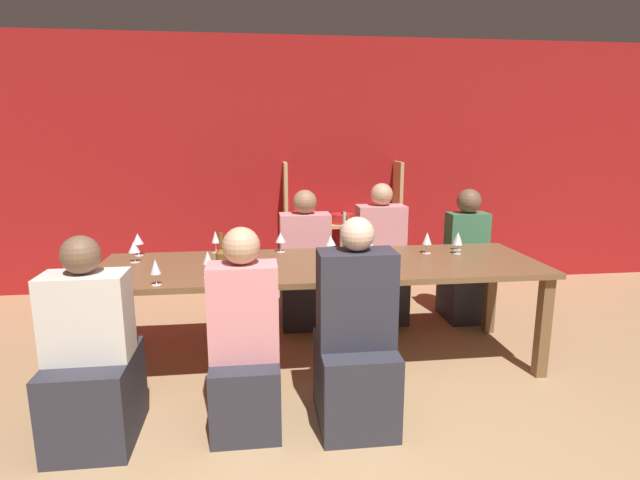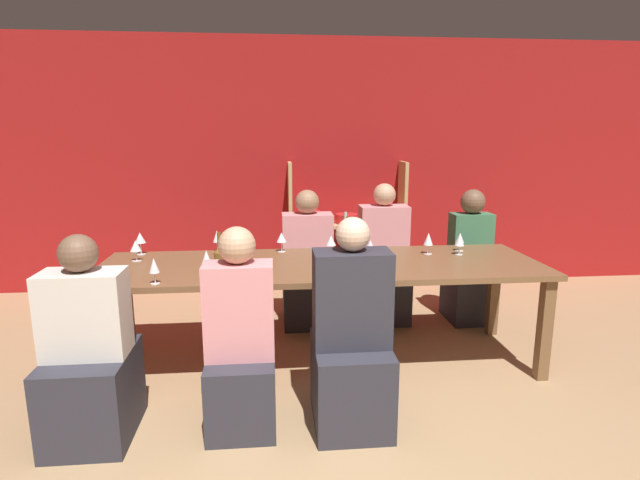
{
  "view_description": "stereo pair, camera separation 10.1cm",
  "coord_description": "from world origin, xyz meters",
  "px_view_note": "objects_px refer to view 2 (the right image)",
  "views": [
    {
      "loc": [
        -0.47,
        -1.67,
        1.7
      ],
      "look_at": [
        -0.02,
        1.91,
        0.93
      ],
      "focal_mm": 28.0,
      "sensor_mm": 36.0,
      "label": 1
    },
    {
      "loc": [
        -0.37,
        -1.68,
        1.7
      ],
      "look_at": [
        -0.02,
        1.91,
        0.93
      ],
      "focal_mm": 28.0,
      "sensor_mm": 36.0,
      "label": 2
    }
  ],
  "objects_px": {
    "wine_glass_white_d": "(154,266)",
    "person_near_a": "(241,355)",
    "person_far_c": "(468,272)",
    "cell_phone": "(380,265)",
    "person_far_a": "(308,275)",
    "wine_glass_red_a": "(140,238)",
    "shelf_unit": "(341,240)",
    "wine_bottle_dark": "(220,263)",
    "wine_bottle_amber": "(345,235)",
    "person_near_c": "(90,366)",
    "wine_glass_white_a": "(460,242)",
    "wine_glass_empty_d": "(136,246)",
    "wine_glass_empty_b": "(206,258)",
    "wine_glass_empty_c": "(428,239)",
    "person_near_b": "(351,351)",
    "wine_glass_empty_a": "(281,238)",
    "person_far_b": "(382,271)",
    "wine_glass_white_b": "(370,246)",
    "wine_glass_red_b": "(357,259)",
    "wine_glass_white_c": "(460,239)",
    "wine_glass_white_f": "(331,241)",
    "wine_glass_white_e": "(217,237)",
    "dining_table": "(321,272)",
    "wine_bottle_green": "(348,241)"
  },
  "relations": [
    {
      "from": "wine_glass_white_d",
      "to": "person_near_a",
      "type": "xyz_separation_m",
      "value": [
        0.54,
        -0.36,
        -0.45
      ]
    },
    {
      "from": "person_far_c",
      "to": "cell_phone",
      "type": "bearing_deg",
      "value": 40.91
    },
    {
      "from": "wine_glass_white_d",
      "to": "person_near_a",
      "type": "bearing_deg",
      "value": -33.95
    },
    {
      "from": "person_far_a",
      "to": "wine_glass_red_a",
      "type": "bearing_deg",
      "value": 18.87
    },
    {
      "from": "shelf_unit",
      "to": "wine_bottle_dark",
      "type": "bearing_deg",
      "value": -115.76
    },
    {
      "from": "shelf_unit",
      "to": "wine_glass_white_d",
      "type": "height_order",
      "value": "shelf_unit"
    },
    {
      "from": "wine_bottle_amber",
      "to": "person_near_c",
      "type": "height_order",
      "value": "person_near_c"
    },
    {
      "from": "wine_bottle_amber",
      "to": "wine_glass_white_a",
      "type": "bearing_deg",
      "value": -15.67
    },
    {
      "from": "wine_glass_red_a",
      "to": "person_near_a",
      "type": "distance_m",
      "value": 1.51
    },
    {
      "from": "wine_glass_empty_d",
      "to": "cell_phone",
      "type": "bearing_deg",
      "value": -10.06
    },
    {
      "from": "wine_glass_empty_b",
      "to": "person_far_c",
      "type": "bearing_deg",
      "value": 25.3
    },
    {
      "from": "wine_glass_white_d",
      "to": "wine_glass_empty_c",
      "type": "height_order",
      "value": "wine_glass_empty_c"
    },
    {
      "from": "shelf_unit",
      "to": "person_near_b",
      "type": "xyz_separation_m",
      "value": [
        -0.3,
        -2.63,
        -0.1
      ]
    },
    {
      "from": "wine_bottle_amber",
      "to": "cell_phone",
      "type": "relative_size",
      "value": 1.95
    },
    {
      "from": "wine_glass_empty_d",
      "to": "wine_glass_empty_b",
      "type": "bearing_deg",
      "value": -39.67
    },
    {
      "from": "wine_bottle_dark",
      "to": "wine_glass_empty_a",
      "type": "distance_m",
      "value": 0.89
    },
    {
      "from": "wine_glass_empty_a",
      "to": "person_far_b",
      "type": "xyz_separation_m",
      "value": [
        0.93,
        0.49,
        -0.43
      ]
    },
    {
      "from": "wine_glass_white_a",
      "to": "person_near_c",
      "type": "distance_m",
      "value": 2.69
    },
    {
      "from": "shelf_unit",
      "to": "wine_glass_white_b",
      "type": "relative_size",
      "value": 9.0
    },
    {
      "from": "wine_glass_empty_a",
      "to": "wine_bottle_dark",
      "type": "bearing_deg",
      "value": -116.83
    },
    {
      "from": "wine_glass_red_b",
      "to": "wine_glass_white_c",
      "type": "bearing_deg",
      "value": 35.45
    },
    {
      "from": "person_near_a",
      "to": "shelf_unit",
      "type": "bearing_deg",
      "value": 70.05
    },
    {
      "from": "wine_bottle_dark",
      "to": "wine_glass_empty_b",
      "type": "relative_size",
      "value": 1.81
    },
    {
      "from": "wine_glass_white_f",
      "to": "wine_glass_red_b",
      "type": "distance_m",
      "value": 0.58
    },
    {
      "from": "cell_phone",
      "to": "person_far_a",
      "type": "xyz_separation_m",
      "value": [
        -0.45,
        0.97,
        -0.34
      ]
    },
    {
      "from": "person_far_b",
      "to": "person_near_c",
      "type": "relative_size",
      "value": 1.07
    },
    {
      "from": "person_far_b",
      "to": "person_near_c",
      "type": "distance_m",
      "value": 2.64
    },
    {
      "from": "wine_glass_empty_a",
      "to": "person_far_c",
      "type": "distance_m",
      "value": 1.81
    },
    {
      "from": "wine_glass_white_a",
      "to": "wine_glass_white_e",
      "type": "relative_size",
      "value": 0.85
    },
    {
      "from": "wine_glass_white_f",
      "to": "person_far_a",
      "type": "height_order",
      "value": "person_far_a"
    },
    {
      "from": "wine_glass_empty_d",
      "to": "person_near_c",
      "type": "xyz_separation_m",
      "value": [
        -0.03,
        -0.99,
        -0.46
      ]
    },
    {
      "from": "wine_bottle_dark",
      "to": "wine_glass_empty_c",
      "type": "relative_size",
      "value": 1.91
    },
    {
      "from": "shelf_unit",
      "to": "person_near_c",
      "type": "height_order",
      "value": "shelf_unit"
    },
    {
      "from": "dining_table",
      "to": "wine_glass_red_b",
      "type": "height_order",
      "value": "wine_glass_red_b"
    },
    {
      "from": "wine_glass_white_a",
      "to": "wine_glass_white_f",
      "type": "height_order",
      "value": "wine_glass_white_f"
    },
    {
      "from": "wine_glass_empty_d",
      "to": "person_far_b",
      "type": "height_order",
      "value": "person_far_b"
    },
    {
      "from": "wine_glass_white_d",
      "to": "wine_glass_empty_d",
      "type": "relative_size",
      "value": 1.08
    },
    {
      "from": "shelf_unit",
      "to": "person_far_a",
      "type": "relative_size",
      "value": 1.15
    },
    {
      "from": "wine_glass_white_a",
      "to": "person_near_b",
      "type": "bearing_deg",
      "value": -135.97
    },
    {
      "from": "person_far_b",
      "to": "wine_glass_red_a",
      "type": "bearing_deg",
      "value": 13.27
    },
    {
      "from": "wine_bottle_green",
      "to": "wine_glass_white_d",
      "type": "height_order",
      "value": "wine_bottle_green"
    },
    {
      "from": "shelf_unit",
      "to": "person_near_b",
      "type": "height_order",
      "value": "shelf_unit"
    },
    {
      "from": "wine_glass_white_a",
      "to": "wine_glass_empty_c",
      "type": "relative_size",
      "value": 0.87
    },
    {
      "from": "wine_glass_red_a",
      "to": "wine_glass_white_a",
      "type": "bearing_deg",
      "value": -5.75
    },
    {
      "from": "wine_glass_white_a",
      "to": "person_far_a",
      "type": "distance_m",
      "value": 1.4
    },
    {
      "from": "dining_table",
      "to": "wine_glass_white_f",
      "type": "distance_m",
      "value": 0.27
    },
    {
      "from": "cell_phone",
      "to": "person_near_b",
      "type": "bearing_deg",
      "value": -114.57
    },
    {
      "from": "wine_bottle_dark",
      "to": "wine_glass_white_a",
      "type": "xyz_separation_m",
      "value": [
        1.77,
        0.56,
        -0.02
      ]
    },
    {
      "from": "wine_bottle_dark",
      "to": "person_far_c",
      "type": "xyz_separation_m",
      "value": [
        2.11,
        1.18,
        -0.44
      ]
    },
    {
      "from": "wine_glass_white_a",
      "to": "wine_glass_empty_c",
      "type": "xyz_separation_m",
      "value": [
        -0.23,
        0.04,
        0.01
      ]
    }
  ]
}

